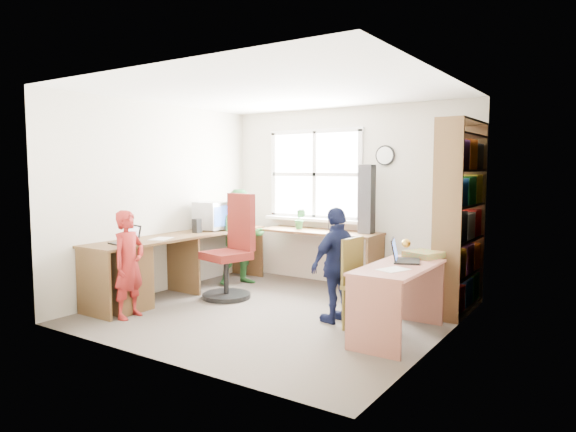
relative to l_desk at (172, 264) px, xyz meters
The scene contains 19 objects.
room 1.57m from the l_desk, 16.12° to the left, with size 3.64×3.44×2.44m.
l_desk is the anchor object (origin of this frame).
right_desk 2.74m from the l_desk, ahead, with size 0.55×1.18×0.68m.
bookshelf 3.35m from the l_desk, 26.43° to the left, with size 0.30×1.02×2.10m.
swivel_chair 0.73m from the l_desk, 50.43° to the left, with size 0.72×0.72×1.27m.
wooden_chair 2.35m from the l_desk, ahead, with size 0.43×0.43×0.90m.
crt_monitor 1.08m from the l_desk, 102.78° to the left, with size 0.39×0.35×0.38m.
laptop_left 0.65m from the l_desk, 103.43° to the right, with size 0.34×0.30×0.21m.
laptop_right 2.73m from the l_desk, ahead, with size 0.36×0.40×0.23m.
speaker_a 0.74m from the l_desk, 105.15° to the left, with size 0.09×0.09×0.18m.
speaker_b 1.17m from the l_desk, 100.05° to the left, with size 0.12×0.12×0.19m.
cd_tower 2.56m from the l_desk, 46.30° to the left, with size 0.18×0.16×0.88m.
game_box 2.90m from the l_desk, 16.45° to the left, with size 0.40×0.40×0.06m.
paper_a 0.32m from the l_desk, 154.54° to the right, with size 0.29×0.34×0.00m.
paper_b 2.77m from the l_desk, ahead, with size 0.28×0.33×0.00m.
potted_plant 1.89m from the l_desk, 66.19° to the left, with size 0.15×0.12×0.28m, color #337F44.
person_red 0.74m from the l_desk, 80.66° to the right, with size 0.42×0.27×1.15m, color maroon.
person_green 1.20m from the l_desk, 84.10° to the left, with size 0.63×0.49×1.30m, color #2A6930.
person_navy 2.06m from the l_desk, 10.47° to the left, with size 0.70×0.29×1.19m, color #121839.
Camera 1 is at (3.17, -4.53, 1.58)m, focal length 32.00 mm.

